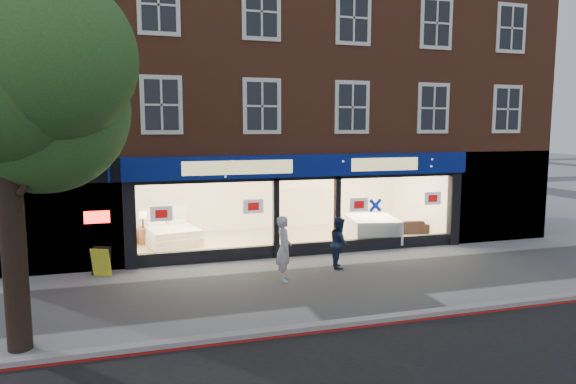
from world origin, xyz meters
name	(u,v)px	position (x,y,z in m)	size (l,w,h in m)	color
ground	(343,281)	(0.00, 0.00, 0.00)	(120.00, 120.00, 0.00)	gray
kerb_line	(400,323)	(0.00, -3.10, 0.01)	(60.00, 0.10, 0.01)	#8C0A07
kerb_stone	(395,317)	(0.00, -2.90, 0.06)	(60.00, 0.25, 0.12)	gray
showroom_floor	(288,240)	(0.00, 5.25, 0.05)	(11.00, 4.50, 0.10)	tan
building	(275,61)	(-0.02, 6.93, 6.67)	(19.00, 8.26, 10.30)	brown
display_bed	(171,234)	(-4.18, 5.59, 0.43)	(2.09, 2.38, 1.17)	silver
bedside_table	(143,235)	(-5.10, 5.95, 0.38)	(0.45, 0.45, 0.55)	brown
mattress_stack	(372,229)	(2.88, 4.14, 0.51)	(1.98, 2.33, 0.82)	silver
sofa	(405,227)	(4.60, 4.86, 0.35)	(1.74, 0.68, 0.51)	black
a_board	(101,262)	(-6.30, 2.42, 0.41)	(0.54, 0.35, 0.83)	gold
pedestrian_grey	(284,248)	(-1.51, 0.57, 0.89)	(0.65, 0.43, 1.78)	#B4B6BC
pedestrian_blue	(340,243)	(0.44, 1.34, 0.76)	(0.74, 0.57, 1.52)	#16253F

